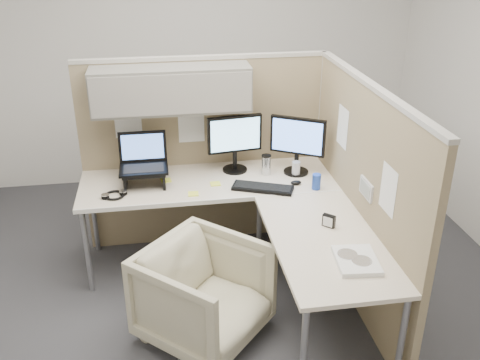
{
  "coord_description": "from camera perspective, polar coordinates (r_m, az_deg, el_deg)",
  "views": [
    {
      "loc": [
        -0.47,
        -3.25,
        2.53
      ],
      "look_at": [
        0.1,
        0.25,
        0.85
      ],
      "focal_mm": 40.0,
      "sensor_mm": 36.0,
      "label": 1
    }
  ],
  "objects": [
    {
      "name": "desk",
      "position": [
        3.89,
        0.65,
        -2.92
      ],
      "size": [
        2.0,
        1.98,
        0.73
      ],
      "color": "beige",
      "rests_on": "ground"
    },
    {
      "name": "headphones",
      "position": [
        4.04,
        -13.25,
        -1.57
      ],
      "size": [
        0.19,
        0.19,
        0.03
      ],
      "rotation": [
        0.0,
        0.0,
        0.32
      ],
      "color": "black",
      "rests_on": "desk"
    },
    {
      "name": "partition_right",
      "position": [
        3.86,
        12.58,
        -1.6
      ],
      "size": [
        0.07,
        2.03,
        1.63
      ],
      "color": "#958362",
      "rests_on": "ground"
    },
    {
      "name": "monitor_right",
      "position": [
        4.24,
        6.14,
        4.17
      ],
      "size": [
        0.4,
        0.25,
        0.47
      ],
      "rotation": [
        0.0,
        0.0,
        -0.53
      ],
      "color": "black",
      "rests_on": "desk"
    },
    {
      "name": "keyboard",
      "position": [
        4.05,
        2.44,
        -0.86
      ],
      "size": [
        0.48,
        0.32,
        0.02
      ],
      "primitive_type": "cube",
      "rotation": [
        0.0,
        0.0,
        -0.39
      ],
      "color": "black",
      "rests_on": "desk"
    },
    {
      "name": "soda_can_silver",
      "position": [
        4.27,
        5.99,
        1.22
      ],
      "size": [
        0.07,
        0.07,
        0.12
      ],
      "primitive_type": "cylinder",
      "color": "silver",
      "rests_on": "desk"
    },
    {
      "name": "sticky_note_d",
      "position": [
        4.13,
        -2.64,
        -0.4
      ],
      "size": [
        0.08,
        0.08,
        0.01
      ],
      "primitive_type": "cube",
      "rotation": [
        0.0,
        0.0,
        0.03
      ],
      "color": "#F4FD42",
      "rests_on": "desk"
    },
    {
      "name": "partition_back",
      "position": [
        4.32,
        -5.4,
        5.93
      ],
      "size": [
        2.0,
        0.36,
        1.63
      ],
      "color": "#958362",
      "rests_on": "ground"
    },
    {
      "name": "travel_mug",
      "position": [
        4.27,
        2.81,
        1.65
      ],
      "size": [
        0.08,
        0.08,
        0.16
      ],
      "color": "silver",
      "rests_on": "desk"
    },
    {
      "name": "ground",
      "position": [
        4.14,
        -0.83,
        -12.29
      ],
      "size": [
        4.5,
        4.5,
        0.0
      ],
      "primitive_type": "plane",
      "color": "#333338",
      "rests_on": "ground"
    },
    {
      "name": "sticky_note_c",
      "position": [
        4.22,
        -7.89,
        -0.04
      ],
      "size": [
        0.09,
        0.09,
        0.01
      ],
      "primitive_type": "cube",
      "rotation": [
        0.0,
        0.0,
        0.14
      ],
      "color": "#F4FD42",
      "rests_on": "desk"
    },
    {
      "name": "sticky_note_a",
      "position": [
        3.99,
        -5.0,
        -1.48
      ],
      "size": [
        0.08,
        0.08,
        0.01
      ],
      "primitive_type": "cube",
      "rotation": [
        0.0,
        0.0,
        -0.04
      ],
      "color": "#F4FD42",
      "rests_on": "desk"
    },
    {
      "name": "soda_can_green",
      "position": [
        4.07,
        8.15,
        -0.18
      ],
      "size": [
        0.07,
        0.07,
        0.12
      ],
      "primitive_type": "cylinder",
      "color": "#1E3FA5",
      "rests_on": "desk"
    },
    {
      "name": "office_chair",
      "position": [
        3.6,
        -3.86,
        -11.61
      ],
      "size": [
        0.98,
        0.98,
        0.74
      ],
      "primitive_type": "imported",
      "rotation": [
        0.0,
        0.0,
        0.82
      ],
      "color": "beige",
      "rests_on": "ground"
    },
    {
      "name": "laptop_station",
      "position": [
        4.15,
        -10.23,
        1.46
      ],
      "size": [
        0.37,
        0.31,
        0.38
      ],
      "color": "black",
      "rests_on": "desk"
    },
    {
      "name": "desk_clock",
      "position": [
        3.59,
        9.45,
        -4.32
      ],
      "size": [
        0.08,
        0.08,
        0.09
      ],
      "rotation": [
        0.0,
        0.0,
        -0.75
      ],
      "color": "black",
      "rests_on": "desk"
    },
    {
      "name": "monitor_left",
      "position": [
        4.26,
        -0.56,
        4.41
      ],
      "size": [
        0.44,
        0.2,
        0.47
      ],
      "rotation": [
        0.0,
        0.0,
        0.13
      ],
      "color": "black",
      "rests_on": "desk"
    },
    {
      "name": "paper_stack",
      "position": [
        3.27,
        12.31,
        -8.37
      ],
      "size": [
        0.27,
        0.33,
        0.03
      ],
      "rotation": [
        0.0,
        0.0,
        -0.1
      ],
      "color": "white",
      "rests_on": "desk"
    },
    {
      "name": "mouse",
      "position": [
        4.14,
        5.99,
        -0.27
      ],
      "size": [
        0.09,
        0.06,
        0.03
      ],
      "primitive_type": "ellipsoid",
      "rotation": [
        0.0,
        0.0,
        0.06
      ],
      "color": "black",
      "rests_on": "desk"
    }
  ]
}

